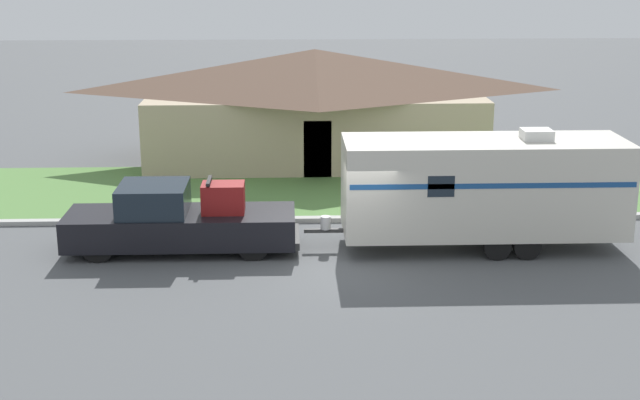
{
  "coord_description": "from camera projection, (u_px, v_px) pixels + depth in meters",
  "views": [
    {
      "loc": [
        -1.58,
        -22.09,
        8.0
      ],
      "look_at": [
        -0.69,
        1.2,
        1.4
      ],
      "focal_mm": 50.0,
      "sensor_mm": 36.0,
      "label": 1
    }
  ],
  "objects": [
    {
      "name": "ground_plane",
      "position": [
        348.0,
        263.0,
        23.48
      ],
      "size": [
        120.0,
        120.0,
        0.0
      ],
      "primitive_type": "plane",
      "color": "#515456"
    },
    {
      "name": "curb_strip",
      "position": [
        340.0,
        219.0,
        27.07
      ],
      "size": [
        80.0,
        0.3,
        0.14
      ],
      "color": "#ADADA8",
      "rests_on": "ground_plane"
    },
    {
      "name": "lawn_strip",
      "position": [
        333.0,
        189.0,
        30.59
      ],
      "size": [
        80.0,
        7.0,
        0.03
      ],
      "color": "#568442",
      "rests_on": "ground_plane"
    },
    {
      "name": "house_across_street",
      "position": [
        315.0,
        103.0,
        34.46
      ],
      "size": [
        13.63,
        6.52,
        4.3
      ],
      "color": "tan",
      "rests_on": "ground_plane"
    },
    {
      "name": "pickup_truck",
      "position": [
        179.0,
        221.0,
        24.24
      ],
      "size": [
        6.33,
        2.02,
        2.01
      ],
      "color": "black",
      "rests_on": "ground_plane"
    },
    {
      "name": "travel_trailer",
      "position": [
        484.0,
        186.0,
        24.3
      ],
      "size": [
        8.74,
        2.43,
        3.31
      ],
      "color": "black",
      "rests_on": "ground_plane"
    },
    {
      "name": "mailbox",
      "position": [
        548.0,
        181.0,
        27.98
      ],
      "size": [
        0.48,
        0.2,
        1.24
      ],
      "color": "brown",
      "rests_on": "ground_plane"
    }
  ]
}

